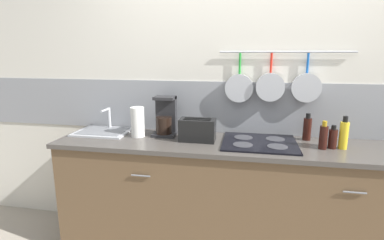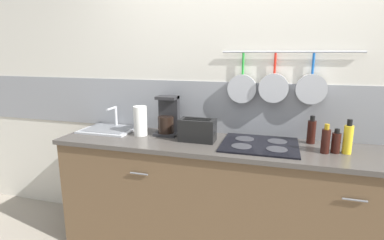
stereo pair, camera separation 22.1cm
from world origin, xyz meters
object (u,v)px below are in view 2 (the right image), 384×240
Objects in this scene: bottle_cooking_wine at (311,131)px; bottle_hot_sauce at (336,142)px; toaster at (197,130)px; coffee_maker at (168,119)px; paper_towel_roll at (140,121)px; bottle_sesame_oil at (348,139)px; bottle_dish_soap at (326,140)px.

bottle_hot_sauce is (0.14, -0.19, -0.02)m from bottle_cooking_wine.
coffee_maker is at bearing 157.37° from toaster.
paper_towel_roll is 1.02× the size of bottle_sesame_oil.
bottle_cooking_wine is 0.23m from bottle_dish_soap.
coffee_maker reaches higher than paper_towel_roll.
bottle_sesame_oil is (1.34, -0.12, -0.03)m from coffee_maker.
coffee_maker reaches higher than bottle_sesame_oil.
bottle_hot_sauce is (0.98, -0.00, -0.01)m from toaster.
coffee_maker is at bearing 174.36° from bottle_hot_sauce.
bottle_dish_soap is (1.20, -0.15, -0.04)m from coffee_maker.
bottle_sesame_oil reaches higher than bottle_hot_sauce.
bottle_hot_sauce is at bearing -0.26° from toaster.
coffee_maker is (0.21, 0.09, 0.01)m from paper_towel_roll.
toaster is 1.05m from bottle_sesame_oil.
coffee_maker reaches higher than bottle_dish_soap.
bottle_cooking_wine is (0.84, 0.18, 0.01)m from toaster.
bottle_sesame_oil is at bearing 0.10° from toaster.
toaster is 1.72× the size of bottle_hot_sauce.
bottle_hot_sauce is at bearing -1.44° from paper_towel_roll.
bottle_sesame_oil is at bearing 13.22° from bottle_dish_soap.
bottle_sesame_oil reaches higher than bottle_dish_soap.
bottle_sesame_oil is (0.14, 0.03, 0.01)m from bottle_dish_soap.
paper_towel_roll is at bearing 176.23° from toaster.
coffee_maker is at bearing 174.93° from bottle_sesame_oil.
toaster is 1.43× the size of bottle_dish_soap.
coffee_maker is 1.28m from bottle_hot_sauce.
coffee_maker reaches higher than bottle_cooking_wine.
bottle_hot_sauce is (1.48, -0.04, -0.05)m from paper_towel_roll.
coffee_maker is 1.21m from bottle_dish_soap.
coffee_maker is 0.32m from toaster.
bottle_cooking_wine is at bearing 139.40° from bottle_sesame_oil.
bottle_dish_soap is (1.41, -0.06, -0.03)m from paper_towel_roll.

